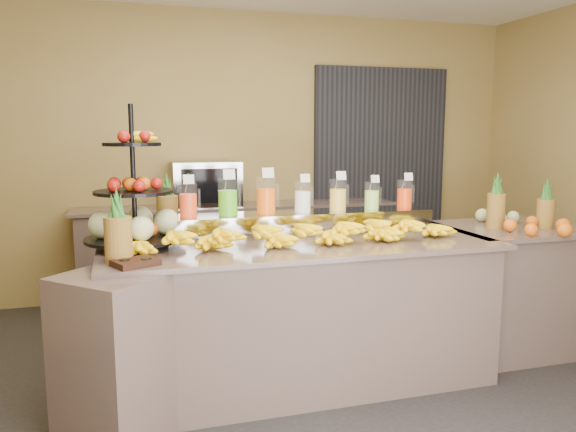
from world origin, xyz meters
name	(u,v)px	position (x,y,z in m)	size (l,w,h in m)	color
ground	(315,399)	(0.00, 0.00, 0.00)	(6.00, 6.00, 0.00)	black
room_envelope	(305,96)	(0.19, 0.79, 1.88)	(6.04, 5.02, 2.82)	olive
buffet_counter	(285,315)	(-0.12, 0.26, 0.47)	(2.75, 1.25, 0.93)	gray
right_counter	(510,287)	(1.70, 0.40, 0.47)	(1.08, 0.88, 0.93)	gray
back_ledge	(240,251)	(0.00, 2.25, 0.47)	(3.10, 0.55, 0.93)	gray
pitcher_tray	(302,223)	(0.10, 0.58, 1.01)	(1.85, 0.30, 0.15)	gray
juice_pitcher_orange_a	(188,202)	(-0.68, 0.58, 1.18)	(0.12, 0.12, 0.29)	silver
juice_pitcher_green	(228,199)	(-0.42, 0.58, 1.19)	(0.13, 0.14, 0.32)	silver
juice_pitcher_orange_b	(266,197)	(-0.16, 0.58, 1.19)	(0.13, 0.14, 0.32)	silver
juice_pitcher_milk	(303,199)	(0.10, 0.58, 1.17)	(0.11, 0.12, 0.28)	silver
juice_pitcher_lemon	(338,197)	(0.36, 0.58, 1.18)	(0.12, 0.12, 0.29)	silver
juice_pitcher_lime	(372,197)	(0.62, 0.58, 1.17)	(0.11, 0.11, 0.26)	silver
juice_pitcher_orange_c	(405,195)	(0.88, 0.58, 1.17)	(0.11, 0.11, 0.27)	silver
banana_heap	(299,230)	(-0.03, 0.24, 1.02)	(2.16, 0.20, 0.18)	yellow
fruit_stand	(141,210)	(-0.98, 0.46, 1.15)	(0.71, 0.71, 0.86)	black
condiment_caddy	(136,263)	(-1.03, -0.07, 0.95)	(0.22, 0.16, 0.03)	black
pineapple_left_a	(118,234)	(-1.12, 0.03, 1.08)	(0.15, 0.15, 0.41)	brown
pineapple_left_b	(168,211)	(-0.80, 0.78, 1.09)	(0.15, 0.15, 0.43)	brown
right_fruit_pile	(528,219)	(1.68, 0.23, 1.01)	(0.48, 0.46, 0.25)	brown
oven_warmer	(206,184)	(-0.32, 2.25, 1.14)	(0.63, 0.44, 0.42)	gray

